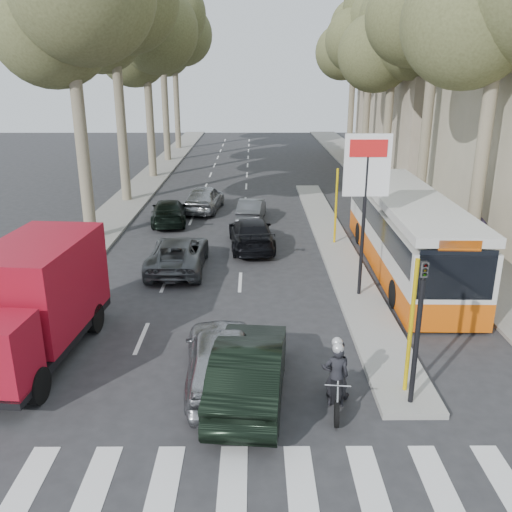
{
  "coord_description": "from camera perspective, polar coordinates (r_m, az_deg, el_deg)",
  "views": [
    {
      "loc": [
        -0.39,
        -12.33,
        7.41
      ],
      "look_at": [
        -0.32,
        4.82,
        1.6
      ],
      "focal_mm": 38.0,
      "sensor_mm": 36.0,
      "label": 1
    }
  ],
  "objects": [
    {
      "name": "billboard",
      "position": [
        18.09,
        11.44,
        6.53
      ],
      "size": [
        1.5,
        12.1,
        5.6
      ],
      "color": "yellow",
      "rests_on": "ground"
    },
    {
      "name": "sidewalk_right",
      "position": [
        39.09,
        13.16,
        7.39
      ],
      "size": [
        3.2,
        70.0,
        0.12
      ],
      "primitive_type": "cube",
      "color": "gray",
      "rests_on": "ground"
    },
    {
      "name": "tree_l_e",
      "position": [
        57.04,
        -8.51,
        21.86
      ],
      "size": [
        7.4,
        7.2,
        14.49
      ],
      "color": "#6B604C",
      "rests_on": "ground"
    },
    {
      "name": "queue_car_d",
      "position": [
        28.69,
        -0.47,
        4.95
      ],
      "size": [
        1.63,
        3.66,
        1.17
      ],
      "primitive_type": "imported",
      "rotation": [
        0.0,
        0.0,
        3.03
      ],
      "color": "#494C50",
      "rests_on": "ground"
    },
    {
      "name": "traffic_light_island",
      "position": [
        12.44,
        16.87,
        -5.45
      ],
      "size": [
        0.16,
        0.41,
        3.6
      ],
      "color": "black",
      "rests_on": "ground"
    },
    {
      "name": "building_far",
      "position": [
        48.98,
        19.72,
        18.38
      ],
      "size": [
        11.0,
        20.0,
        16.0
      ],
      "primitive_type": "cube",
      "color": "#B7A88E",
      "rests_on": "ground"
    },
    {
      "name": "traffic_island",
      "position": [
        24.72,
        8.23,
        1.27
      ],
      "size": [
        1.5,
        26.0,
        0.16
      ],
      "primitive_type": "cube",
      "color": "gray",
      "rests_on": "ground"
    },
    {
      "name": "tree_r_e",
      "position": [
        55.36,
        10.49,
        21.51
      ],
      "size": [
        7.4,
        7.2,
        14.1
      ],
      "color": "#6B604C",
      "rests_on": "ground"
    },
    {
      "name": "dark_hatchback",
      "position": [
        13.14,
        -0.71,
        -11.7
      ],
      "size": [
        2.02,
        4.72,
        1.51
      ],
      "primitive_type": "imported",
      "rotation": [
        0.0,
        0.0,
        3.05
      ],
      "color": "black",
      "rests_on": "ground"
    },
    {
      "name": "silver_hatchback",
      "position": [
        13.64,
        -3.68,
        -10.56
      ],
      "size": [
        2.09,
        4.51,
        1.49
      ],
      "primitive_type": "imported",
      "rotation": [
        0.0,
        0.0,
        3.22
      ],
      "color": "#989A9F",
      "rests_on": "ground"
    },
    {
      "name": "tree_l_c",
      "position": [
        41.19,
        -11.42,
        22.03
      ],
      "size": [
        7.4,
        7.2,
        13.71
      ],
      "color": "#6B604C",
      "rests_on": "ground"
    },
    {
      "name": "tree_r_c",
      "position": [
        39.64,
        14.51,
        21.47
      ],
      "size": [
        7.4,
        7.2,
        13.32
      ],
      "color": "#6B604C",
      "rests_on": "ground"
    },
    {
      "name": "tree_l_b",
      "position": [
        33.51,
        -14.67,
        24.44
      ],
      "size": [
        7.4,
        7.2,
        14.88
      ],
      "color": "#6B604C",
      "rests_on": "ground"
    },
    {
      "name": "city_bus",
      "position": [
        21.86,
        15.52,
        2.63
      ],
      "size": [
        2.77,
        11.63,
        3.05
      ],
      "rotation": [
        0.0,
        0.0,
        -0.02
      ],
      "color": "#D3530B",
      "rests_on": "ground"
    },
    {
      "name": "queue_car_e",
      "position": [
        28.4,
        -9.14,
        4.64
      ],
      "size": [
        2.2,
        4.42,
        1.23
      ],
      "primitive_type": "imported",
      "rotation": [
        0.0,
        0.0,
        3.26
      ],
      "color": "black",
      "rests_on": "ground"
    },
    {
      "name": "queue_car_b",
      "position": [
        24.0,
        -0.51,
        2.4
      ],
      "size": [
        2.24,
        4.73,
        1.33
      ],
      "primitive_type": "imported",
      "rotation": [
        0.0,
        0.0,
        3.22
      ],
      "color": "black",
      "rests_on": "ground"
    },
    {
      "name": "queue_car_c",
      "position": [
        30.74,
        -5.45,
        6.09
      ],
      "size": [
        2.22,
        4.47,
        1.46
      ],
      "primitive_type": "imported",
      "rotation": [
        0.0,
        0.0,
        3.02
      ],
      "color": "gray",
      "rests_on": "ground"
    },
    {
      "name": "red_truck",
      "position": [
        15.66,
        -22.41,
        -4.36
      ],
      "size": [
        2.68,
        6.02,
        3.12
      ],
      "rotation": [
        0.0,
        0.0,
        -0.09
      ],
      "color": "black",
      "rests_on": "ground"
    },
    {
      "name": "queue_car_a",
      "position": [
        21.59,
        -8.2,
        0.25
      ],
      "size": [
        2.14,
        4.63,
        1.29
      ],
      "primitive_type": "imported",
      "rotation": [
        0.0,
        0.0,
        3.14
      ],
      "color": "#4A4E52",
      "rests_on": "ground"
    },
    {
      "name": "tree_r_d",
      "position": [
        47.55,
        12.26,
        22.74
      ],
      "size": [
        7.4,
        7.2,
        14.88
      ],
      "color": "#6B604C",
      "rests_on": "ground"
    },
    {
      "name": "pedestrian_near",
      "position": [
        25.44,
        22.25,
        2.7
      ],
      "size": [
        1.11,
        1.05,
        1.75
      ],
      "primitive_type": "imported",
      "rotation": [
        0.0,
        0.0,
        2.43
      ],
      "color": "#3E334D",
      "rests_on": "sidewalk_right"
    },
    {
      "name": "median_left",
      "position": [
        41.69,
        -10.88,
        8.23
      ],
      "size": [
        2.4,
        64.0,
        0.12
      ],
      "primitive_type": "cube",
      "color": "gray",
      "rests_on": "ground"
    },
    {
      "name": "ground",
      "position": [
        14.39,
        1.37,
        -12.28
      ],
      "size": [
        120.0,
        120.0,
        0.0
      ],
      "primitive_type": "plane",
      "color": "#28282B",
      "rests_on": "ground"
    },
    {
      "name": "tree_l_d",
      "position": [
        49.21,
        -9.83,
        23.54
      ],
      "size": [
        7.4,
        7.2,
        15.66
      ],
      "color": "#6B604C",
      "rests_on": "ground"
    },
    {
      "name": "motorcycle",
      "position": [
        13.03,
        8.42,
        -12.2
      ],
      "size": [
        0.76,
        1.97,
        1.67
      ],
      "rotation": [
        0.0,
        0.0,
        -0.1
      ],
      "color": "black",
      "rests_on": "ground"
    }
  ]
}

